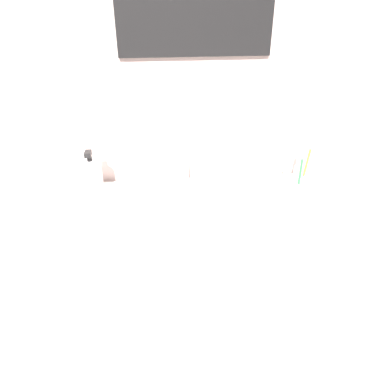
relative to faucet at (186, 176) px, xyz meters
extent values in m
cube|color=beige|center=(0.04, 0.11, 0.28)|extent=(2.48, 0.04, 2.40)
cube|color=silver|center=(0.04, -0.22, -0.50)|extent=(1.23, 0.54, 0.84)
cube|color=white|center=(0.04, -0.22, -0.06)|extent=(1.28, 0.58, 0.03)
ellipsoid|color=white|center=(0.00, -0.23, -0.08)|extent=(0.43, 0.43, 0.08)
torus|color=white|center=(0.00, -0.23, -0.04)|extent=(0.50, 0.50, 0.02)
cylinder|color=#595B60|center=(0.00, -0.23, -0.12)|extent=(0.03, 0.03, 0.01)
cylinder|color=silver|center=(0.00, 0.02, 0.00)|extent=(0.02, 0.02, 0.09)
cylinder|color=silver|center=(0.00, -0.03, 0.00)|extent=(0.02, 0.12, 0.05)
cylinder|color=silver|center=(0.00, 0.04, 0.05)|extent=(0.01, 0.05, 0.01)
cylinder|color=white|center=(0.35, -0.15, 0.00)|extent=(0.07, 0.07, 0.09)
cylinder|color=green|center=(0.35, -0.18, 0.06)|extent=(0.02, 0.03, 0.19)
cube|color=white|center=(0.34, -0.19, 0.15)|extent=(0.01, 0.02, 0.03)
cylinder|color=yellow|center=(0.39, -0.12, 0.05)|extent=(0.04, 0.04, 0.19)
cube|color=white|center=(0.40, -0.11, 0.15)|extent=(0.02, 0.02, 0.03)
cylinder|color=white|center=(-0.32, -0.05, 0.03)|extent=(0.07, 0.07, 0.14)
cylinder|color=black|center=(-0.32, -0.05, 0.11)|extent=(0.02, 0.02, 0.02)
cube|color=black|center=(-0.32, -0.06, 0.13)|extent=(0.02, 0.04, 0.02)
cylinder|color=white|center=(-0.32, -0.05, 0.04)|extent=(0.07, 0.07, 0.04)
camera|label=1|loc=(-0.10, -1.20, 0.61)|focal=34.89mm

